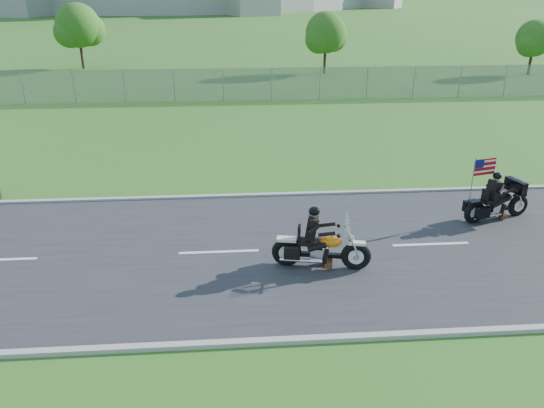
{
  "coord_description": "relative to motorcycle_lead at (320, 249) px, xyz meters",
  "views": [
    {
      "loc": [
        -1.52,
        -13.02,
        6.98
      ],
      "look_at": [
        -0.53,
        0.0,
        1.43
      ],
      "focal_mm": 35.0,
      "sensor_mm": 36.0,
      "label": 1
    }
  ],
  "objects": [
    {
      "name": "curb_south",
      "position": [
        -0.63,
        -3.06,
        -0.5
      ],
      "size": [
        120.0,
        0.18,
        0.12
      ],
      "primitive_type": "cube",
      "color": "#9E9B93",
      "rests_on": "ground"
    },
    {
      "name": "curb_north",
      "position": [
        -0.63,
        5.04,
        -0.5
      ],
      "size": [
        120.0,
        0.18,
        0.12
      ],
      "primitive_type": "cube",
      "color": "#9E9B93",
      "rests_on": "ground"
    },
    {
      "name": "tree_fence_near",
      "position": [
        5.41,
        31.03,
        2.42
      ],
      "size": [
        3.52,
        3.28,
        4.75
      ],
      "color": "#382316",
      "rests_on": "ground"
    },
    {
      "name": "ground",
      "position": [
        -0.63,
        0.99,
        -0.55
      ],
      "size": [
        420.0,
        420.0,
        0.0
      ],
      "primitive_type": "plane",
      "color": "#24561B",
      "rests_on": "ground"
    },
    {
      "name": "motorcycle_follow",
      "position": [
        5.99,
        2.56,
        0.0
      ],
      "size": [
        2.36,
        1.06,
        2.0
      ],
      "rotation": [
        0.0,
        0.0,
        0.26
      ],
      "color": "black",
      "rests_on": "ground"
    },
    {
      "name": "road",
      "position": [
        -0.63,
        0.99,
        -0.53
      ],
      "size": [
        120.0,
        8.0,
        0.04
      ],
      "primitive_type": "cube",
      "color": "#28282B",
      "rests_on": "ground"
    },
    {
      "name": "fence",
      "position": [
        -5.63,
        20.99,
        0.45
      ],
      "size": [
        60.0,
        0.03,
        2.0
      ],
      "primitive_type": "cube",
      "color": "gray",
      "rests_on": "ground"
    },
    {
      "name": "tree_fence_mid",
      "position": [
        -14.58,
        35.03,
        2.75
      ],
      "size": [
        3.96,
        3.69,
        5.3
      ],
      "color": "#382316",
      "rests_on": "ground"
    },
    {
      "name": "motorcycle_lead",
      "position": [
        0.0,
        0.0,
        0.0
      ],
      "size": [
        2.57,
        0.95,
        1.74
      ],
      "rotation": [
        0.0,
        0.0,
        -0.19
      ],
      "color": "black",
      "rests_on": "ground"
    },
    {
      "name": "tree_fence_far",
      "position": [
        21.4,
        29.02,
        2.09
      ],
      "size": [
        3.08,
        2.87,
        4.2
      ],
      "color": "#382316",
      "rests_on": "ground"
    }
  ]
}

